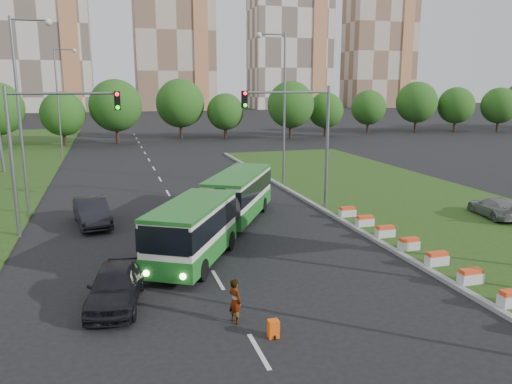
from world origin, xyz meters
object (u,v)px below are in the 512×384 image
object	(u,v)px
car_left_near	(115,286)
articulated_bus	(214,209)
traffic_mast_median	(304,129)
pedestrian	(235,301)
shopping_trolley	(273,329)
traffic_mast_left	(43,137)
car_left_far	(92,212)
car_median	(495,207)

from	to	relation	value
car_left_near	articulated_bus	bearing A→B (deg)	64.22
articulated_bus	car_left_near	xyz separation A→B (m)	(-5.29, -7.43, -0.77)
traffic_mast_median	articulated_bus	distance (m)	8.58
pedestrian	shopping_trolley	distance (m)	1.72
traffic_mast_median	pedestrian	world-z (taller)	traffic_mast_median
traffic_mast_left	articulated_bus	size ratio (longest dim) A/B	0.53
car_left_far	pedestrian	size ratio (longest dim) A/B	3.04
traffic_mast_median	car_median	bearing A→B (deg)	-26.55
shopping_trolley	traffic_mast_left	bearing A→B (deg)	120.20
traffic_mast_median	car_left_near	xyz separation A→B (m)	(-11.92, -11.32, -4.59)
car_left_far	pedestrian	world-z (taller)	car_left_far
car_left_near	traffic_mast_median	bearing A→B (deg)	53.16
car_left_far	car_median	distance (m)	24.17
traffic_mast_left	car_median	distance (m)	26.40
car_median	traffic_mast_left	bearing A→B (deg)	0.28
pedestrian	shopping_trolley	xyz separation A→B (m)	(0.94, -1.36, -0.50)
articulated_bus	car_left_far	world-z (taller)	articulated_bus
car_left_far	car_median	world-z (taller)	car_left_far
articulated_bus	shopping_trolley	distance (m)	11.49
traffic_mast_median	articulated_bus	bearing A→B (deg)	-149.64
car_left_far	shopping_trolley	size ratio (longest dim) A/B	8.09
traffic_mast_left	car_left_near	bearing A→B (deg)	-72.59
traffic_mast_left	car_left_near	distance (m)	11.75
car_left_near	car_left_far	world-z (taller)	car_left_far
articulated_bus	traffic_mast_median	bearing A→B (deg)	59.95
articulated_bus	pedestrian	world-z (taller)	articulated_bus
car_left_near	pedestrian	xyz separation A→B (m)	(3.91, -2.62, 0.03)
pedestrian	shopping_trolley	size ratio (longest dim) A/B	2.66
articulated_bus	shopping_trolley	xyz separation A→B (m)	(-0.44, -11.41, -1.23)
articulated_bus	car_median	size ratio (longest dim) A/B	3.65
traffic_mast_left	shopping_trolley	bearing A→B (deg)	-60.50
traffic_mast_left	car_left_near	size ratio (longest dim) A/B	1.79
traffic_mast_left	articulated_bus	xyz separation A→B (m)	(8.52, -2.88, -3.82)
car_median	shopping_trolley	xyz separation A→B (m)	(-17.56, -10.06, -0.46)
traffic_mast_median	shopping_trolley	world-z (taller)	traffic_mast_median
traffic_mast_left	shopping_trolley	xyz separation A→B (m)	(8.09, -14.30, -5.06)
articulated_bus	pedestrian	xyz separation A→B (m)	(-1.37, -10.05, -0.74)
car_median	shopping_trolley	distance (m)	20.24
pedestrian	car_left_far	bearing A→B (deg)	-4.32
traffic_mast_median	articulated_bus	size ratio (longest dim) A/B	0.53
car_left_near	traffic_mast_left	bearing A→B (deg)	117.06
car_left_near	pedestrian	bearing A→B (deg)	-24.14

